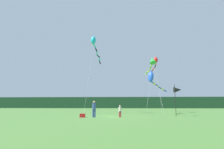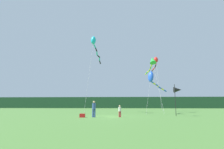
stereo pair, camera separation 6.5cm
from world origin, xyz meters
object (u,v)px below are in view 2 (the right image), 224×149
object	(u,v)px
person_child	(120,110)
kite_red	(155,62)
kite_cyan	(94,44)
cooler_box	(82,116)
kite_green	(152,62)
person_adult	(94,108)
banner_flag_pole	(178,90)
kite_blue	(153,79)

from	to	relation	value
person_child	kite_red	xyz separation A→B (m)	(7.02, 16.85, 9.25)
person_child	kite_cyan	size ratio (longest dim) A/B	0.10
cooler_box	kite_green	distance (m)	17.11
person_adult	cooler_box	xyz separation A→B (m)	(-1.18, -0.29, -0.77)
banner_flag_pole	kite_blue	size ratio (longest dim) A/B	0.59
banner_flag_pole	kite_blue	xyz separation A→B (m)	(-2.24, 4.35, 1.99)
banner_flag_pole	kite_green	distance (m)	10.46
person_adult	kite_cyan	xyz separation A→B (m)	(-1.60, 9.02, 10.43)
person_child	kite_blue	bearing A→B (deg)	54.00
kite_cyan	kite_blue	size ratio (longest dim) A/B	1.96
kite_cyan	kite_green	size ratio (longest dim) A/B	1.30
banner_flag_pole	kite_red	distance (m)	16.29
person_adult	person_child	size ratio (longest dim) A/B	1.34
person_child	banner_flag_pole	size ratio (longest dim) A/B	0.34
person_child	cooler_box	world-z (taller)	person_child
banner_flag_pole	kite_cyan	xyz separation A→B (m)	(-11.32, 6.48, 8.34)
cooler_box	banner_flag_pole	size ratio (longest dim) A/B	0.15
kite_red	cooler_box	bearing A→B (deg)	-122.01
kite_green	person_child	bearing A→B (deg)	-116.61
kite_green	kite_blue	bearing A→B (deg)	-99.35
kite_green	kite_blue	size ratio (longest dim) A/B	1.50
person_child	kite_green	bearing A→B (deg)	63.39
kite_red	kite_green	size ratio (longest dim) A/B	1.14
person_adult	kite_red	world-z (taller)	kite_red
cooler_box	kite_cyan	distance (m)	14.57
person_adult	banner_flag_pole	world-z (taller)	banner_flag_pole
kite_blue	kite_red	bearing A→B (deg)	77.37
kite_red	kite_green	world-z (taller)	kite_red
person_child	kite_green	xyz separation A→B (m)	(5.40, 10.78, 7.98)
cooler_box	kite_red	distance (m)	22.92
banner_flag_pole	kite_red	bearing A→B (deg)	89.67
person_adult	kite_cyan	distance (m)	13.88
person_child	kite_cyan	bearing A→B (deg)	117.10
kite_blue	kite_cyan	bearing A→B (deg)	166.81
person_adult	cooler_box	world-z (taller)	person_adult
person_child	cooler_box	bearing A→B (deg)	-169.59
person_adult	banner_flag_pole	size ratio (longest dim) A/B	0.46
cooler_box	person_child	bearing A→B (deg)	10.41
person_child	kite_red	size ratio (longest dim) A/B	0.12
person_adult	banner_flag_pole	xyz separation A→B (m)	(9.73, 2.54, 2.09)
cooler_box	kite_green	size ratio (longest dim) A/B	0.06
person_child	kite_green	size ratio (longest dim) A/B	0.13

